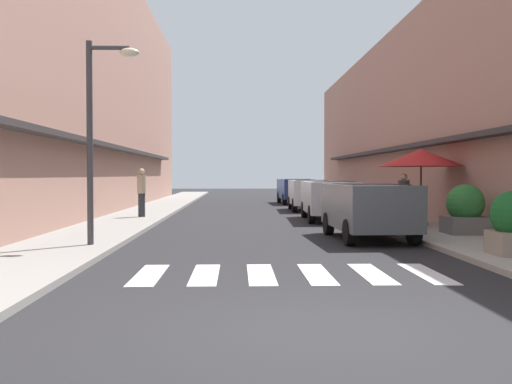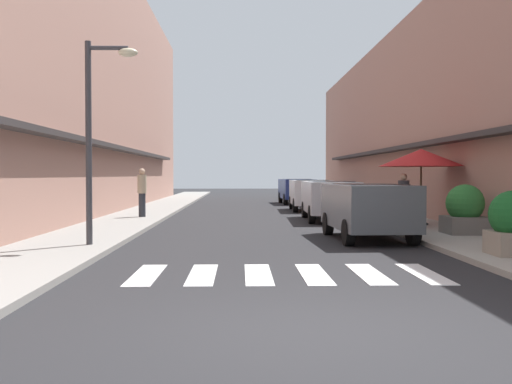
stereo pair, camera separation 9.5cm
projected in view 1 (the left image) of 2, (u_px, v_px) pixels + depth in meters
ground_plane at (258, 216)px, 24.72m from camera, size 100.35×100.35×0.00m
sidewalk_left at (141, 215)px, 24.56m from camera, size 2.45×63.86×0.12m
sidewalk_right at (374, 214)px, 24.87m from camera, size 2.45×63.86×0.12m
building_row_left at (58, 80)px, 25.56m from camera, size 5.50×43.05×11.57m
building_row_right at (452, 120)px, 26.15m from camera, size 5.50×43.05×8.24m
crosswalk at (289, 274)px, 10.20m from camera, size 5.20×2.20×0.01m
parked_car_near at (368, 205)px, 15.64m from camera, size 1.93×4.03×1.47m
parked_car_mid at (329, 196)px, 22.29m from camera, size 1.91×4.53×1.47m
parked_car_far at (309, 191)px, 28.41m from camera, size 1.88×3.98×1.47m
parked_car_distant at (295, 188)px, 35.36m from camera, size 1.92×4.41×1.47m
street_lamp at (99, 118)px, 13.50m from camera, size 1.19×0.28×4.60m
cafe_umbrella at (421, 158)px, 18.89m from camera, size 2.67×2.67×2.40m
planter_midblock at (465, 210)px, 16.11m from camera, size 1.08×1.08×1.33m
pedestrian_walking_near at (142, 191)px, 22.57m from camera, size 0.34×0.34×1.83m
pedestrian_walking_far at (404, 199)px, 18.30m from camera, size 0.34×0.34×1.63m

